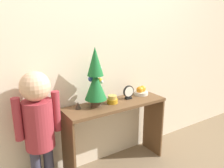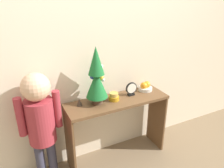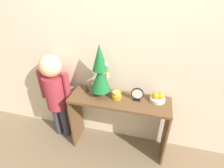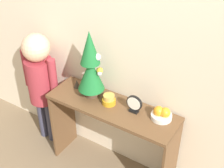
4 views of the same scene
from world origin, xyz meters
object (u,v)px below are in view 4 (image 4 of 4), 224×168
mini_tree (91,66)px  desk_clock (134,104)px  singing_bowl (109,100)px  child_figure (40,77)px  figurine (77,84)px  fruit_bowl (162,114)px

mini_tree → desk_clock: (0.39, -0.00, -0.21)m
singing_bowl → child_figure: bearing=179.6°
singing_bowl → figurine: 0.36m
mini_tree → singing_bowl: size_ratio=5.33×
fruit_bowl → desk_clock: bearing=-168.5°
fruit_bowl → desk_clock: 0.22m
desk_clock → singing_bowl: bearing=-175.6°
figurine → child_figure: bearing=-173.7°
child_figure → singing_bowl: bearing=-0.4°
singing_bowl → child_figure: size_ratio=0.09×
fruit_bowl → singing_bowl: bearing=-172.1°
desk_clock → figurine: bearing=176.9°
singing_bowl → desk_clock: 0.22m
child_figure → fruit_bowl: bearing=2.7°
desk_clock → figurine: desk_clock is taller
mini_tree → desk_clock: 0.44m
mini_tree → child_figure: mini_tree is taller
desk_clock → child_figure: child_figure is taller
singing_bowl → desk_clock: (0.22, 0.02, 0.04)m
fruit_bowl → child_figure: child_figure is taller
fruit_bowl → singing_bowl: size_ratio=1.47×
fruit_bowl → desk_clock: size_ratio=1.07×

